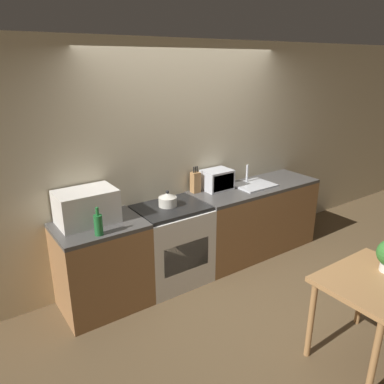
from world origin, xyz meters
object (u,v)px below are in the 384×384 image
(kettle, at_px, (168,200))
(stove_range, at_px, (171,244))
(dining_table, at_px, (373,291))
(toaster_oven, at_px, (217,180))
(bottle, at_px, (98,224))
(microwave, at_px, (87,207))

(kettle, bearing_deg, stove_range, -61.37)
(kettle, relative_size, dining_table, 0.23)
(toaster_oven, xyz_separation_m, dining_table, (-0.07, -2.08, -0.37))
(stove_range, distance_m, kettle, 0.53)
(dining_table, bearing_deg, toaster_oven, 88.20)
(stove_range, xyz_separation_m, bottle, (-0.89, -0.22, 0.55))
(microwave, relative_size, toaster_oven, 1.60)
(stove_range, height_order, dining_table, stove_range)
(bottle, height_order, dining_table, bottle)
(stove_range, distance_m, dining_table, 2.05)
(microwave, height_order, bottle, microwave)
(dining_table, bearing_deg, stove_range, 109.78)
(stove_range, height_order, bottle, bottle)
(dining_table, bearing_deg, microwave, 127.73)
(stove_range, xyz_separation_m, toaster_oven, (0.76, 0.16, 0.57))
(bottle, bearing_deg, microwave, 87.48)
(stove_range, xyz_separation_m, kettle, (-0.02, 0.03, 0.52))
(microwave, distance_m, bottle, 0.32)
(microwave, distance_m, toaster_oven, 1.63)
(bottle, distance_m, toaster_oven, 1.69)
(kettle, bearing_deg, bottle, -163.98)
(bottle, distance_m, dining_table, 2.35)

